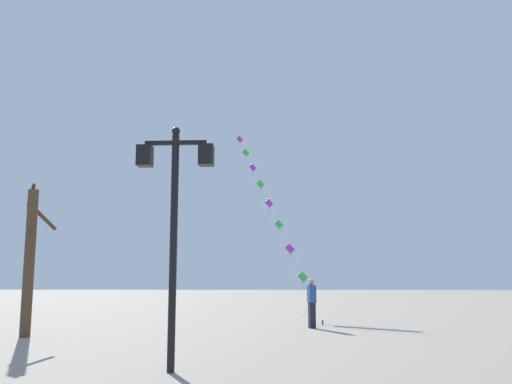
# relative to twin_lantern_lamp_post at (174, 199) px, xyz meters

# --- Properties ---
(ground_plane) EXTENTS (160.00, 160.00, 0.00)m
(ground_plane) POSITION_rel_twin_lantern_lamp_post_xyz_m (1.55, 10.75, -3.17)
(ground_plane) COLOR gray
(twin_lantern_lamp_post) EXTENTS (1.47, 0.28, 4.56)m
(twin_lantern_lamp_post) POSITION_rel_twin_lantern_lamp_post_xyz_m (0.00, 0.00, 0.00)
(twin_lantern_lamp_post) COLOR black
(twin_lantern_lamp_post) RESTS_ON ground_plane
(kite_train) EXTENTS (4.54, 13.36, 10.79)m
(kite_train) POSITION_rel_twin_lantern_lamp_post_xyz_m (1.14, 18.17, 2.47)
(kite_train) COLOR brown
(kite_train) RESTS_ON ground_plane
(kite_flyer) EXTENTS (0.32, 0.63, 1.71)m
(kite_flyer) POSITION_rel_twin_lantern_lamp_post_xyz_m (2.95, 9.74, -2.27)
(kite_flyer) COLOR #1E1E2D
(kite_flyer) RESTS_ON ground_plane
(bare_tree) EXTENTS (1.16, 2.13, 4.58)m
(bare_tree) POSITION_rel_twin_lantern_lamp_post_xyz_m (-5.59, 6.12, -0.86)
(bare_tree) COLOR #4C3826
(bare_tree) RESTS_ON ground_plane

